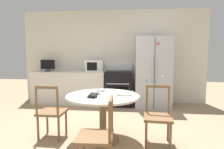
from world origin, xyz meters
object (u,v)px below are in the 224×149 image
Objects in this scene: microwave at (95,66)px; dining_chair_left at (52,112)px; dining_chair_right at (158,117)px; wallet at (93,96)px; oven_range at (119,88)px; countertop_tv at (48,65)px; candle_glass at (98,92)px; dining_chair_near at (97,137)px; refrigerator at (153,72)px.

dining_chair_left is at bearing -97.16° from microwave.
dining_chair_left is (-1.72, 0.04, 0.00)m from dining_chair_right.
microwave is 2.56m from wallet.
oven_range reaches higher than dining_chair_right.
countertop_tv is 2.98m from candle_glass.
countertop_tv is 2.63m from dining_chair_left.
wallet is (-0.98, -0.17, 0.34)m from dining_chair_right.
candle_glass is at bearing 1.01° from dining_chair_left.
dining_chair_left is 5.72× the size of wallet.
candle_glass is (-0.16, -2.25, 0.32)m from oven_range.
dining_chair_right reaches higher than wallet.
dining_chair_left reaches higher than wallet.
microwave reaches higher than dining_chair_right.
candle_glass is at bearing -77.69° from microwave.
dining_chair_right is at bearing -46.53° from dining_chair_near.
dining_chair_near reaches higher than wallet.
dining_chair_near is 10.20× the size of candle_glass.
countertop_tv is 0.44× the size of dining_chair_right.
dining_chair_near is (0.64, -3.16, -0.62)m from microwave.
wallet is at bearing -15.54° from dining_chair_left.
countertop_tv is at bearing 177.62° from refrigerator.
dining_chair_left is at bearing 164.10° from wallet.
oven_range is 1.20× the size of dining_chair_left.
dining_chair_right is at bearing -58.52° from microwave.
dining_chair_left is 10.20× the size of candle_glass.
dining_chair_left reaches higher than candle_glass.
dining_chair_near is 1.27m from dining_chair_left.
microwave is 0.52× the size of dining_chair_near.
dining_chair_right is 1.05m from wallet.
dining_chair_right is 1.00× the size of dining_chair_left.
wallet is at bearing -114.73° from refrigerator.
dining_chair_right is (1.43, -2.34, -0.62)m from microwave.
countertop_tv is 3.71m from dining_chair_right.
dining_chair_right is (0.79, 0.83, 0.00)m from dining_chair_near.
candle_glass is at bearing 77.76° from wallet.
refrigerator reaches higher than dining_chair_near.
candle_glass is at bearing -94.18° from oven_range.
dining_chair_near is (-0.03, -3.13, -0.03)m from oven_range.
dining_chair_left is (-1.85, -2.20, -0.48)m from refrigerator.
dining_chair_near is at bearing -90.49° from oven_range.
oven_range is 2.50m from wallet.
dining_chair_near is 1.00× the size of dining_chair_right.
microwave is at bearing 83.20° from dining_chair_left.
dining_chair_left is at bearing -65.32° from countertop_tv.
refrigerator is 2.44m from candle_glass.
dining_chair_right is (0.77, -2.30, -0.03)m from oven_range.
dining_chair_near reaches higher than candle_glass.
dining_chair_right is 5.72× the size of wallet.
candle_glass is at bearing -115.87° from refrigerator.
dining_chair_near is at bearing -42.96° from dining_chair_left.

